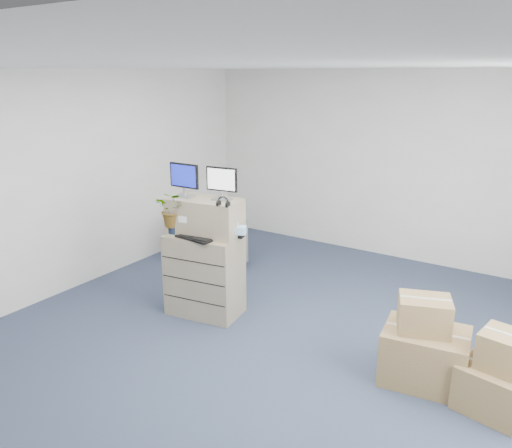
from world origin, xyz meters
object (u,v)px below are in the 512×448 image
object	(u,v)px
monitor_left	(184,178)
monitor_right	(222,182)
keyboard	(195,238)
water_bottle	(212,224)
office_chair	(217,234)
potted_plant	(174,214)
filing_cabinet_lower	(205,274)

from	to	relation	value
monitor_left	monitor_right	distance (m)	0.46
keyboard	water_bottle	bearing A→B (deg)	84.85
monitor_left	office_chair	distance (m)	1.99
monitor_right	potted_plant	distance (m)	0.68
keyboard	potted_plant	distance (m)	0.38
monitor_left	office_chair	world-z (taller)	monitor_left
keyboard	potted_plant	xyz separation A→B (m)	(-0.31, 0.02, 0.22)
water_bottle	office_chair	bearing A→B (deg)	125.60
monitor_left	office_chair	xyz separation A→B (m)	(-0.67, 1.46, -1.18)
water_bottle	filing_cabinet_lower	bearing A→B (deg)	-120.43
filing_cabinet_lower	monitor_left	xyz separation A→B (m)	(-0.25, -0.00, 1.12)
monitor_right	potted_plant	bearing A→B (deg)	-161.41
keyboard	monitor_left	bearing A→B (deg)	153.89
office_chair	water_bottle	bearing A→B (deg)	82.73
monitor_right	water_bottle	world-z (taller)	monitor_right
monitor_right	office_chair	world-z (taller)	monitor_right
water_bottle	office_chair	xyz separation A→B (m)	(-0.98, 1.37, -0.67)
keyboard	filing_cabinet_lower	bearing A→B (deg)	98.09
potted_plant	office_chair	distance (m)	1.88
monitor_left	office_chair	size ratio (longest dim) A/B	0.47
monitor_right	keyboard	world-z (taller)	monitor_right
filing_cabinet_lower	office_chair	xyz separation A→B (m)	(-0.93, 1.46, -0.07)
monitor_left	keyboard	bearing A→B (deg)	-31.79
filing_cabinet_lower	water_bottle	distance (m)	0.61
filing_cabinet_lower	monitor_left	distance (m)	1.14
keyboard	monitor_right	bearing A→B (deg)	60.38
filing_cabinet_lower	water_bottle	world-z (taller)	water_bottle
monitor_right	potted_plant	size ratio (longest dim) A/B	0.82
monitor_right	water_bottle	distance (m)	0.52
potted_plant	office_chair	bearing A→B (deg)	111.36
potted_plant	office_chair	world-z (taller)	potted_plant
monitor_left	potted_plant	bearing A→B (deg)	-111.38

